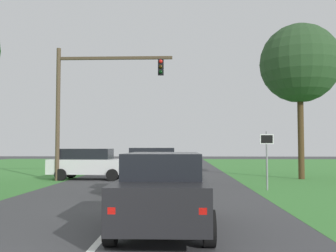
# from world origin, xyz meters

# --- Properties ---
(ground_plane) EXTENTS (120.00, 120.00, 0.00)m
(ground_plane) POSITION_xyz_m (0.00, 9.07, 0.00)
(ground_plane) COLOR #424244
(red_suv_near) EXTENTS (2.19, 4.86, 1.80)m
(red_suv_near) POSITION_xyz_m (1.26, 4.02, 0.96)
(red_suv_near) COLOR black
(red_suv_near) RESTS_ON ground_plane
(pickup_truck_lead) EXTENTS (2.33, 5.12, 1.89)m
(pickup_truck_lead) POSITION_xyz_m (0.49, 11.18, 0.97)
(pickup_truck_lead) COLOR #B7B2A8
(pickup_truck_lead) RESTS_ON ground_plane
(traffic_light) EXTENTS (6.69, 0.40, 7.62)m
(traffic_light) POSITION_xyz_m (-3.71, 16.71, 4.98)
(traffic_light) COLOR brown
(traffic_light) RESTS_ON ground_plane
(keep_moving_sign) EXTENTS (0.60, 0.09, 2.63)m
(keep_moving_sign) POSITION_xyz_m (5.52, 12.34, 1.68)
(keep_moving_sign) COLOR gray
(keep_moving_sign) RESTS_ON ground_plane
(oak_tree_right) EXTENTS (4.77, 4.77, 9.37)m
(oak_tree_right) POSITION_xyz_m (8.85, 18.33, 6.96)
(oak_tree_right) COLOR #4C351E
(oak_tree_right) RESTS_ON ground_plane
(crossing_suv_far) EXTENTS (4.83, 2.24, 1.81)m
(crossing_suv_far) POSITION_xyz_m (-3.74, 17.64, 0.95)
(crossing_suv_far) COLOR silver
(crossing_suv_far) RESTS_ON ground_plane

